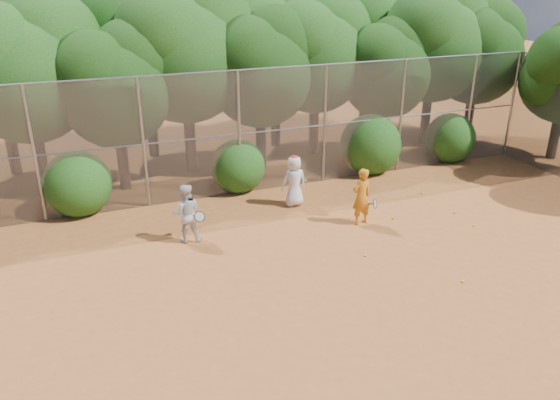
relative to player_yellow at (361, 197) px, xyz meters
name	(u,v)px	position (x,y,z in m)	size (l,w,h in m)	color
ground	(356,273)	(-1.47, -2.45, -0.84)	(80.00, 80.00, 0.00)	#A35625
fence_back	(266,130)	(-1.59, 3.55, 1.21)	(20.05, 0.09, 4.03)	gray
tree_1	(26,64)	(-8.41, 6.10, 3.32)	(4.64, 4.03, 6.35)	black
tree_2	(115,81)	(-5.92, 5.39, 2.74)	(3.99, 3.47, 5.47)	black
tree_3	(186,47)	(-3.41, 6.40, 3.55)	(4.89, 4.26, 6.70)	black
tree_4	(261,64)	(-0.92, 5.79, 2.92)	(4.19, 3.64, 5.73)	black
tree_5	(316,49)	(1.59, 6.59, 3.21)	(4.51, 3.92, 6.17)	black
tree_6	(387,65)	(4.08, 5.59, 2.63)	(3.86, 3.36, 5.29)	black
tree_7	(435,38)	(6.59, 6.20, 3.44)	(4.77, 4.14, 6.53)	black
tree_8	(479,49)	(8.58, 5.89, 2.97)	(4.25, 3.70, 5.82)	black
tree_10	(145,34)	(-4.40, 8.60, 3.79)	(5.15, 4.48, 7.06)	black
tree_11	(276,43)	(0.59, 8.20, 3.32)	(4.64, 4.03, 6.35)	black
tree_12	(369,28)	(5.09, 8.80, 3.67)	(5.02, 4.37, 6.88)	black
bush_0	(77,181)	(-7.47, 3.85, 0.16)	(2.00, 2.00, 2.00)	#1A4812
bush_1	(238,164)	(-2.47, 3.85, 0.06)	(1.80, 1.80, 1.80)	#1A4812
bush_2	(371,142)	(2.53, 3.85, 0.26)	(2.20, 2.20, 2.20)	#1A4812
bush_3	(450,136)	(6.03, 3.85, 0.11)	(1.90, 1.90, 1.90)	#1A4812
player_yellow	(361,197)	(0.00, 0.00, 0.00)	(0.82, 0.58, 1.69)	orange
player_teen	(294,181)	(-1.26, 1.94, -0.03)	(0.80, 0.53, 1.64)	white
player_white	(186,213)	(-4.89, 0.76, -0.03)	(0.91, 0.79, 1.63)	silver
ball_0	(393,218)	(1.06, -0.11, -0.81)	(0.07, 0.07, 0.07)	#C6D426
ball_1	(454,213)	(2.98, -0.46, -0.81)	(0.07, 0.07, 0.07)	#C6D426
ball_2	(462,281)	(0.64, -3.76, -0.81)	(0.07, 0.07, 0.07)	#C6D426
ball_3	(474,225)	(2.94, -1.38, -0.81)	(0.07, 0.07, 0.07)	#C6D426
ball_4	(365,256)	(-0.86, -1.82, -0.81)	(0.07, 0.07, 0.07)	#C6D426
ball_5	(422,193)	(3.01, 1.21, -0.81)	(0.07, 0.07, 0.07)	#C6D426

